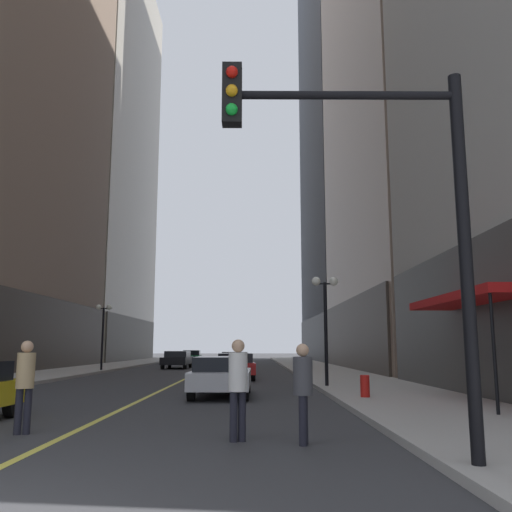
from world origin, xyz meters
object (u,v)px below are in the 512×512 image
Objects in this scene: car_red at (235,365)px; pedestrian_with_orange_bag at (303,385)px; car_silver at (222,375)px; fire_hydrant_right at (365,389)px; street_lamp_right_mid at (325,306)px; car_green at (192,357)px; pedestrian_in_tan_trench at (25,379)px; traffic_light_near_right at (386,194)px; street_lamp_left_far at (103,322)px; car_black at (177,359)px; car_maroon at (235,361)px; pedestrian_in_white_shirt at (238,381)px.

car_red is 19.00m from pedestrian_with_orange_bag.
car_silver is 9.87m from car_red.
fire_hydrant_right is at bearing -69.67° from car_red.
pedestrian_with_orange_bag is 12.57m from street_lamp_right_mid.
car_silver and car_green have the same top height.
pedestrian_in_tan_trench reaches higher than car_red.
pedestrian_with_orange_bag is at bearing 112.75° from traffic_light_near_right.
street_lamp_left_far reaches higher than pedestrian_with_orange_bag.
pedestrian_in_tan_trench is 2.21× the size of fire_hydrant_right.
street_lamp_left_far is at bearing 102.08° from pedestrian_in_tan_trench.
car_black is at bearing 109.46° from fire_hydrant_right.
car_maroon is 0.97× the size of street_lamp_left_far.
car_silver and car_black have the same top height.
street_lamp_right_mid reaches higher than car_red.
pedestrian_in_white_shirt is 12.48m from street_lamp_right_mid.
street_lamp_left_far is at bearing 116.45° from car_silver.
traffic_light_near_right reaches higher than street_lamp_right_mid.
street_lamp_right_mid reaches higher than car_black.
street_lamp_left_far is at bearing 175.26° from car_maroon.
car_black is (-4.67, 7.28, 0.00)m from car_maroon.
fire_hydrant_right is at bearing -75.67° from car_green.
car_green is (-4.77, 34.29, -0.00)m from car_silver.
car_maroon and car_green have the same top height.
fire_hydrant_right is (4.44, -1.75, -0.32)m from car_silver.
car_black is at bearing 101.33° from pedestrian_with_orange_bag.
car_red is 0.77× the size of traffic_light_near_right.
traffic_light_near_right is 31.48m from street_lamp_left_far.
car_black is 5.62× the size of fire_hydrant_right.
pedestrian_in_tan_trench is 5.40m from pedestrian_with_orange_bag.
car_green is at bearing 89.87° from car_black.
pedestrian_with_orange_bag is at bearing -84.64° from car_red.
car_red is 18.09m from pedestrian_in_tan_trench.
car_green is 43.35m from pedestrian_in_white_shirt.
car_black is (-4.79, 24.37, 0.00)m from car_silver.
traffic_light_near_right is at bearing -82.61° from car_red.
car_silver is 2.51× the size of pedestrian_in_tan_trench.
street_lamp_right_mid is (8.71, -31.13, 2.54)m from car_green.
pedestrian_in_white_shirt is at bearing -88.02° from car_maroon.
pedestrian_in_tan_trench is at bearing -87.46° from car_black.
pedestrian_in_tan_trench is at bearing -113.12° from car_silver.
car_maroon is 0.96× the size of car_black.
street_lamp_left_far is at bearing 109.97° from pedestrian_in_white_shirt.
car_red is 12.26m from street_lamp_left_far.
pedestrian_in_white_shirt reaches higher than pedestrian_with_orange_bag.
street_lamp_right_mid is (1.05, 14.54, -0.49)m from traffic_light_near_right.
car_silver is 2.49× the size of pedestrian_in_white_shirt.
street_lamp_right_mid reaches higher than car_maroon.
street_lamp_right_mid is at bearing 56.50° from pedestrian_in_tan_trench.
street_lamp_right_mid is at bearing -73.76° from car_maroon.
pedestrian_in_tan_trench is (-3.36, -7.87, 0.31)m from car_silver.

